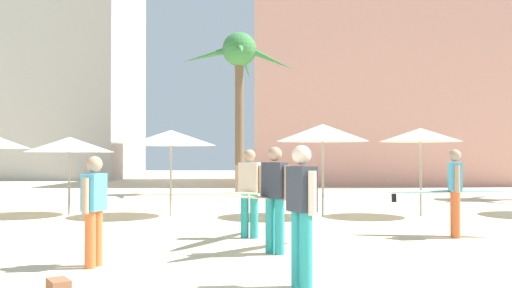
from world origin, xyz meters
TOP-DOWN VIEW (x-y plane):
  - hotel_pink at (8.69, 31.65)m, footprint 16.70×11.53m
  - palm_tree_left at (-0.15, 19.87)m, footprint 4.83×4.80m
  - cafe_umbrella_1 at (5.19, 10.89)m, footprint 2.18×2.18m
  - cafe_umbrella_2 at (2.53, 10.74)m, footprint 2.48×2.48m
  - cafe_umbrella_3 at (-4.41, 10.98)m, footprint 2.43×2.43m
  - cafe_umbrella_4 at (-1.58, 10.81)m, footprint 2.47×2.47m
  - person_mid_center at (4.79, 6.90)m, footprint 2.86×0.92m
  - person_far_right at (0.69, 6.53)m, footprint 1.33×2.66m
  - person_far_left at (1.17, 4.86)m, footprint 1.99×2.27m
  - person_mid_left at (1.47, 2.25)m, footprint 0.38×0.58m
  - person_near_left at (-1.50, 3.57)m, footprint 0.30×0.61m

SIDE VIEW (x-z plane):
  - person_near_left at x=-1.50m, z-range 0.08..1.70m
  - person_mid_center at x=4.79m, z-range 0.06..1.82m
  - person_far_right at x=0.69m, z-range 0.07..1.82m
  - person_far_left at x=1.17m, z-range 0.06..1.84m
  - person_mid_left at x=1.47m, z-range 0.09..1.85m
  - cafe_umbrella_3 at x=-4.41m, z-range 0.86..3.01m
  - cafe_umbrella_4 at x=-1.58m, z-range 0.95..3.28m
  - cafe_umbrella_1 at x=5.19m, z-range 1.00..3.39m
  - cafe_umbrella_2 at x=2.53m, z-range 1.01..3.49m
  - palm_tree_left at x=-0.15m, z-range 2.13..9.07m
  - hotel_pink at x=8.69m, z-range 0.00..14.61m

